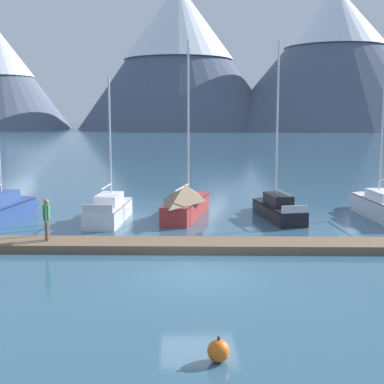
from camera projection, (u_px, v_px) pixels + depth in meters
The scene contains 11 objects.
ground_plane at pixel (198, 279), 17.38m from camera, with size 700.00×700.00×0.00m, color #335B75.
mountain_central_massif at pixel (179, 53), 208.90m from camera, with size 79.29×79.29×55.86m.
mountain_shoulder_ridge at pixel (335, 56), 203.14m from camera, with size 88.43×88.43×53.20m.
dock at pixel (194, 245), 21.32m from camera, with size 24.03×3.14×0.30m.
sailboat_nearest_berth at pixel (3, 209), 27.02m from camera, with size 2.75×6.61×7.11m.
sailboat_second_berth at pixel (111, 209), 27.13m from camera, with size 2.04×5.93×7.20m.
sailboat_mid_dock_port at pixel (187, 201), 27.94m from camera, with size 3.02×6.85×9.07m.
sailboat_mid_dock_starboard at pixel (276, 207), 27.82m from camera, with size 2.07×5.99×9.04m.
sailboat_far_berth at pixel (380, 205), 28.03m from camera, with size 1.82×6.65×7.58m.
person_on_dock at pixel (47, 217), 21.30m from camera, with size 0.24×0.59×1.69m.
mooring_buoy_channel_marker at pixel (219, 351), 11.48m from camera, with size 0.49×0.49×0.57m.
Camera 1 is at (-0.80, -16.78, 5.28)m, focal length 49.79 mm.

